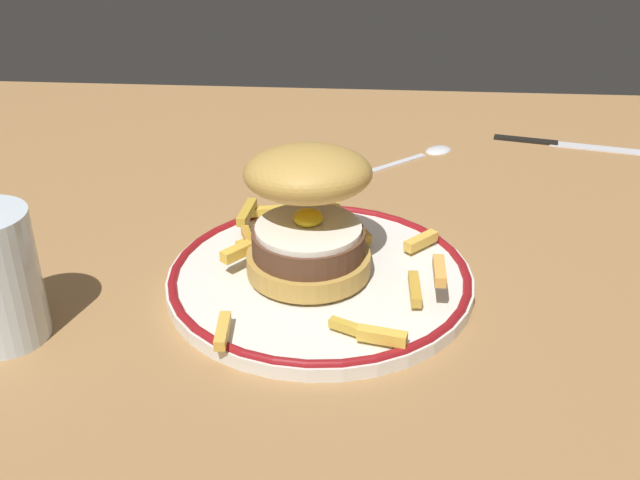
# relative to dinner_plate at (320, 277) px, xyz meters

# --- Properties ---
(ground_plane) EXTENTS (1.34, 1.05, 0.04)m
(ground_plane) POSITION_rel_dinner_plate_xyz_m (0.05, 0.04, -0.03)
(ground_plane) COLOR #A07345
(dinner_plate) EXTENTS (0.27, 0.27, 0.02)m
(dinner_plate) POSITION_rel_dinner_plate_xyz_m (0.00, 0.00, 0.00)
(dinner_plate) COLOR white
(dinner_plate) RESTS_ON ground_plane
(burger) EXTENTS (0.13, 0.14, 0.11)m
(burger) POSITION_rel_dinner_plate_xyz_m (-0.01, 0.01, 0.06)
(burger) COLOR #C19342
(burger) RESTS_ON dinner_plate
(fries_pile) EXTENTS (0.19, 0.24, 0.03)m
(fries_pile) POSITION_rel_dinner_plate_xyz_m (0.01, 0.01, 0.02)
(fries_pile) COLOR gold
(fries_pile) RESTS_ON dinner_plate
(knife) EXTENTS (0.18, 0.05, 0.01)m
(knife) POSITION_rel_dinner_plate_xyz_m (0.27, 0.36, -0.01)
(knife) COLOR black
(knife) RESTS_ON ground_plane
(spoon) EXTENTS (0.11, 0.10, 0.01)m
(spoon) POSITION_rel_dinner_plate_xyz_m (0.11, 0.32, -0.00)
(spoon) COLOR silver
(spoon) RESTS_ON ground_plane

